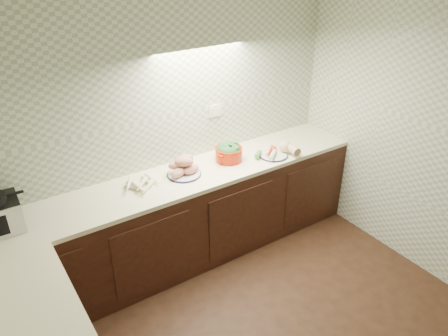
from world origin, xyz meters
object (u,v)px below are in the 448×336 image
parsnip_pile (144,184)px  onion_bowl (185,164)px  sweet_potato_plate (183,167)px  veg_plate (279,150)px  dutch_oven (229,152)px

parsnip_pile → onion_bowl: onion_bowl is taller
parsnip_pile → sweet_potato_plate: 0.39m
parsnip_pile → onion_bowl: 0.47m
parsnip_pile → veg_plate: 1.36m
sweet_potato_plate → veg_plate: size_ratio=0.71×
sweet_potato_plate → veg_plate: 0.98m
onion_bowl → veg_plate: veg_plate is taller
parsnip_pile → dutch_oven: size_ratio=1.00×
sweet_potato_plate → dutch_oven: sweet_potato_plate is taller
onion_bowl → dutch_oven: 0.44m
sweet_potato_plate → dutch_oven: (0.49, 0.01, 0.01)m
parsnip_pile → dutch_oven: dutch_oven is taller
parsnip_pile → dutch_oven: 0.88m
dutch_oven → parsnip_pile: bearing=157.2°
sweet_potato_plate → onion_bowl: bearing=56.8°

